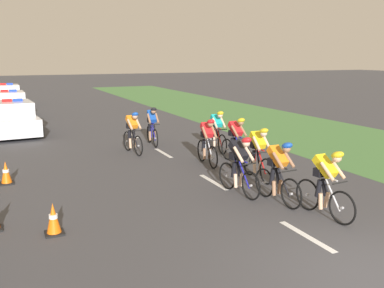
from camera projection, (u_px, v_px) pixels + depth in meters
The scene contains 17 objects.
ground_plane at pixel (382, 280), 6.71m from camera, with size 160.00×160.00×0.00m, color #424247.
grass_verge at pixel (274, 123), 22.32m from camera, with size 7.00×60.00×0.01m, color #4C7F42.
lane_markings_centre at pixel (213, 182), 11.92m from camera, with size 0.14×17.60×0.01m.
cyclist_lead at pixel (326, 182), 9.17m from camera, with size 0.44×1.72×1.56m.
cyclist_second at pixel (278, 171), 10.08m from camera, with size 0.43×1.72×1.56m.
cyclist_third at pixel (239, 164), 10.69m from camera, with size 0.45×1.72×1.56m.
cyclist_fourth at pixel (258, 153), 12.01m from camera, with size 0.43×1.72×1.56m.
cyclist_fifth at pixel (236, 140), 13.89m from camera, with size 0.43×1.72×1.56m.
cyclist_sixth at pixel (207, 141), 13.64m from camera, with size 0.44×1.72×1.56m.
cyclist_seventh at pixel (217, 130), 15.58m from camera, with size 0.43×1.72×1.56m.
cyclist_eighth at pixel (133, 132), 15.30m from camera, with size 0.45×1.72×1.56m.
cyclist_ninth at pixel (152, 125), 16.71m from camera, with size 0.44×1.72×1.56m.
police_car_nearest at pixel (14, 119), 19.11m from camera, with size 2.24×4.52×1.59m.
police_car_second at pixel (10, 106), 24.32m from camera, with size 2.08×4.44×1.59m.
police_car_third at pixel (7, 96), 30.05m from camera, with size 2.05×4.43×1.59m.
traffic_cone_near at pixel (6, 173), 11.70m from camera, with size 0.36×0.36×0.64m.
traffic_cone_far at pixel (53, 219), 8.38m from camera, with size 0.36×0.36×0.64m.
Camera 1 is at (-5.24, -4.39, 3.44)m, focal length 40.08 mm.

